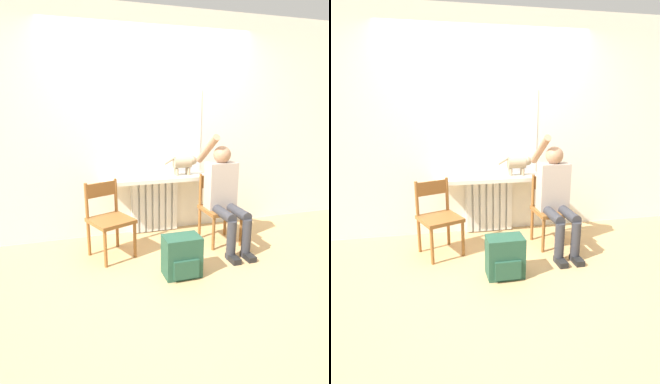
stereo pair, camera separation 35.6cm
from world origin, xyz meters
The scene contains 10 objects.
ground_plane centered at (0.00, 0.00, 0.00)m, with size 12.00×12.00×0.00m, color tan.
wall_with_window centered at (0.00, 1.23, 1.35)m, with size 7.00×0.06×2.70m.
radiator centered at (0.00, 1.15, 0.35)m, with size 0.61×0.08×0.70m.
windowsill centered at (0.00, 1.04, 0.72)m, with size 1.32×0.32×0.05m.
window_glass centered at (0.00, 1.20, 1.27)m, with size 1.26×0.01×1.05m.
chair_left centered at (-0.66, 0.61, 0.43)m, with size 0.53×0.53×0.81m.
chair_right centered at (0.64, 0.62, 0.43)m, with size 0.43×0.43×0.81m.
person centered at (0.65, 0.50, 0.64)m, with size 0.36×1.01×1.30m.
cat centered at (0.36, 1.06, 0.90)m, with size 0.43×0.13×0.24m.
backpack centered at (-0.06, -0.03, 0.20)m, with size 0.35×0.26×0.40m.
Camera 2 is at (-0.71, -2.76, 1.58)m, focal length 30.00 mm.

